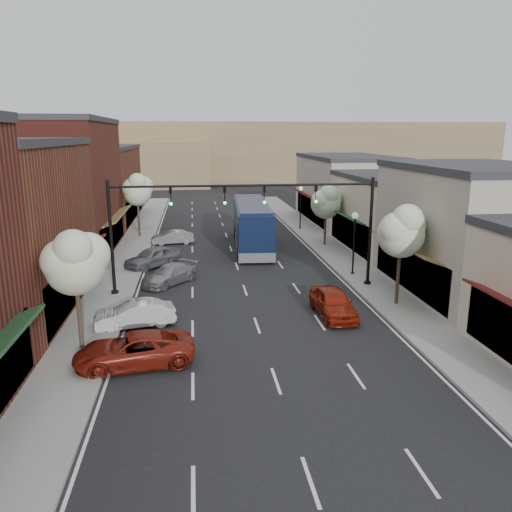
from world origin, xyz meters
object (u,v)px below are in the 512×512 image
object	(u,v)px
parked_car_a	(134,350)
tree_right_far	(327,201)
lamp_post_near	(354,233)
lamp_post_far	(301,201)
red_hatchback	(333,302)
parked_car_e	(173,237)
parked_car_b	(135,314)
tree_left_far	(138,189)
signal_mast_right	(334,216)
parked_car_c	(169,274)
coach_bus	(252,224)
signal_mast_left	(151,220)
tree_right_near	(402,230)
parked_car_d	(153,257)
tree_left_near	(75,261)

from	to	relation	value
parked_car_a	tree_right_far	bearing A→B (deg)	139.19
lamp_post_near	lamp_post_far	distance (m)	17.50
lamp_post_far	red_hatchback	world-z (taller)	lamp_post_far
parked_car_a	parked_car_e	distance (m)	24.41
lamp_post_far	parked_car_b	size ratio (longest dim) A/B	1.10
tree_left_far	lamp_post_near	size ratio (longest dim) A/B	1.38
signal_mast_right	parked_car_c	distance (m)	11.34
lamp_post_near	coach_bus	bearing A→B (deg)	120.96
parked_car_b	lamp_post_near	bearing A→B (deg)	107.29
lamp_post_near	red_hatchback	size ratio (longest dim) A/B	1.00
parked_car_a	signal_mast_left	bearing A→B (deg)	171.31
parked_car_e	parked_car_c	bearing A→B (deg)	-6.38
tree_right_near	parked_car_c	world-z (taller)	tree_right_near
parked_car_a	parked_car_b	distance (m)	4.52
lamp_post_near	signal_mast_left	bearing A→B (deg)	-169.44
parked_car_d	tree_right_far	bearing A→B (deg)	66.66
red_hatchback	coach_bus	bearing A→B (deg)	95.96
coach_bus	parked_car_e	distance (m)	7.37
tree_left_far	parked_car_e	distance (m)	6.17
tree_right_near	parked_car_d	bearing A→B (deg)	143.81
tree_left_near	coach_bus	world-z (taller)	tree_left_near
coach_bus	parked_car_d	xyz separation A→B (m)	(-8.08, -5.79, -1.28)
signal_mast_right	parked_car_d	world-z (taller)	signal_mast_right
lamp_post_near	parked_car_d	world-z (taller)	lamp_post_near
parked_car_d	parked_car_a	bearing A→B (deg)	-41.99
signal_mast_left	coach_bus	size ratio (longest dim) A/B	0.64
lamp_post_near	parked_car_a	size ratio (longest dim) A/B	0.88
red_hatchback	parked_car_c	world-z (taller)	red_hatchback
lamp_post_far	tree_left_near	bearing A→B (deg)	-119.78
lamp_post_far	parked_car_e	size ratio (longest dim) A/B	1.19
lamp_post_far	parked_car_b	bearing A→B (deg)	-118.88
signal_mast_right	tree_left_near	distance (m)	16.05
lamp_post_near	red_hatchback	bearing A→B (deg)	-115.09
lamp_post_far	parked_car_a	bearing A→B (deg)	-114.40
coach_bus	parked_car_a	distance (m)	23.56
coach_bus	tree_left_near	bearing A→B (deg)	-113.36
lamp_post_near	parked_car_e	size ratio (longest dim) A/B	1.19
coach_bus	red_hatchback	size ratio (longest dim) A/B	2.91
signal_mast_right	parked_car_b	size ratio (longest dim) A/B	2.04
tree_left_far	parked_car_c	xyz separation A→B (m)	(3.46, -15.86, -3.98)
parked_car_d	lamp_post_near	bearing A→B (deg)	30.17
lamp_post_near	parked_car_b	xyz separation A→B (m)	(-14.00, -7.88, -2.34)
lamp_post_near	parked_car_d	size ratio (longest dim) A/B	1.00
tree_right_near	parked_car_e	world-z (taller)	tree_right_near
signal_mast_left	parked_car_a	size ratio (longest dim) A/B	1.64
tree_right_far	parked_car_b	distance (m)	22.86
tree_left_near	parked_car_b	size ratio (longest dim) A/B	1.41
tree_right_far	parked_car_d	bearing A→B (deg)	-159.78
tree_right_far	parked_car_d	world-z (taller)	tree_right_far
coach_bus	red_hatchback	xyz separation A→B (m)	(2.37, -17.47, -1.27)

